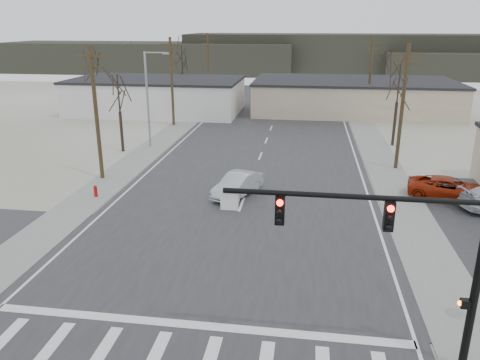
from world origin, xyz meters
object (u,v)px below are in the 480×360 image
object	(u,v)px
traffic_signal_mast	(421,244)
fire_hydrant	(96,191)
car_far_b	(259,91)
sedan_crossing	(238,185)
car_far_a	(279,105)
car_parked_red	(449,189)

from	to	relation	value
traffic_signal_mast	fire_hydrant	world-z (taller)	traffic_signal_mast
car_far_b	fire_hydrant	bearing A→B (deg)	-99.38
sedan_crossing	car_far_a	bearing A→B (deg)	110.34
car_far_b	car_parked_red	xyz separation A→B (m)	(17.91, -45.94, -0.03)
car_far_a	car_far_b	bearing A→B (deg)	-78.28
fire_hydrant	car_far_a	bearing A→B (deg)	73.56
traffic_signal_mast	sedan_crossing	xyz separation A→B (m)	(-8.42, 15.89, -3.85)
fire_hydrant	car_parked_red	bearing A→B (deg)	7.21
fire_hydrant	car_parked_red	distance (m)	24.22
sedan_crossing	car_parked_red	xyz separation A→B (m)	(14.36, 1.35, -0.04)
car_far_a	traffic_signal_mast	bearing A→B (deg)	93.61
car_far_b	car_parked_red	distance (m)	49.31
traffic_signal_mast	car_far_a	size ratio (longest dim) A/B	1.73
traffic_signal_mast	fire_hydrant	distance (m)	23.39
fire_hydrant	sedan_crossing	xyz separation A→B (m)	(9.67, 1.69, 0.37)
car_far_a	car_parked_red	bearing A→B (deg)	107.77
car_far_a	car_parked_red	world-z (taller)	car_far_a
fire_hydrant	sedan_crossing	world-z (taller)	sedan_crossing
fire_hydrant	car_far_b	bearing A→B (deg)	82.88
sedan_crossing	car_parked_red	size ratio (longest dim) A/B	0.88
car_far_a	car_far_b	distance (m)	14.49
car_far_a	car_far_b	world-z (taller)	car_far_b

